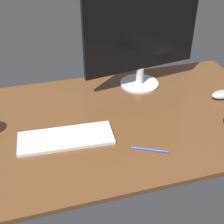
{
  "coord_description": "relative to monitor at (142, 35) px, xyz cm",
  "views": [
    {
      "loc": [
        -36.24,
        -108.36,
        82.47
      ],
      "look_at": [
        -6.15,
        -3.02,
        8.0
      ],
      "focal_mm": 50.48,
      "sensor_mm": 36.0,
      "label": 1
    }
  ],
  "objects": [
    {
      "name": "computer_mouse",
      "position": [
        34.34,
        -23.57,
        -24.88
      ],
      "size": [
        12.11,
        6.91,
        3.72
      ],
      "primitive_type": "ellipsoid",
      "rotation": [
        0.0,
        0.0,
        0.05
      ],
      "color": "#999EA5",
      "rests_on": "desk"
    },
    {
      "name": "desk",
      "position": [
        -17.07,
        -26.27,
        -27.73
      ],
      "size": [
        140.0,
        84.0,
        2.0
      ],
      "primitive_type": "cube",
      "color": "brown",
      "rests_on": "ground"
    },
    {
      "name": "keyboard",
      "position": [
        -44.03,
        -34.6,
        -26.07
      ],
      "size": [
        38.79,
        16.73,
        1.33
      ],
      "primitive_type": "cube",
      "rotation": [
        0.0,
        0.0,
        -0.06
      ],
      "color": "silver",
      "rests_on": "desk"
    },
    {
      "name": "pen",
      "position": [
        -13.98,
        -50.23,
        -26.33
      ],
      "size": [
        13.15,
        7.17,
        0.81
      ],
      "primitive_type": "cylinder",
      "rotation": [
        0.0,
        1.57,
        -0.47
      ],
      "color": "blue",
      "rests_on": "desk"
    },
    {
      "name": "monitor",
      "position": [
        0.0,
        0.0,
        0.0
      ],
      "size": [
        59.05,
        19.9,
        49.1
      ],
      "rotation": [
        0.0,
        0.0,
        0.15
      ],
      "color": "silver",
      "rests_on": "desk"
    }
  ]
}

